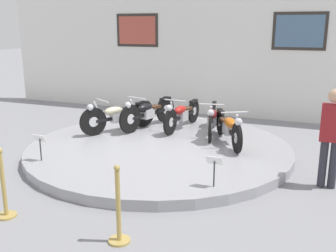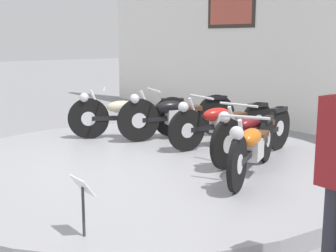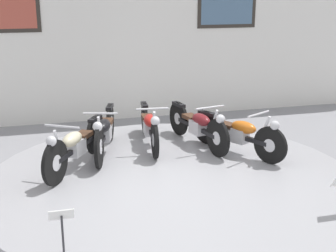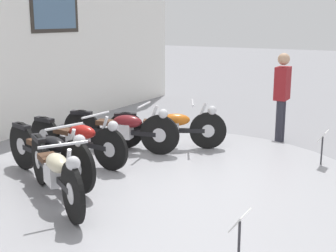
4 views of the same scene
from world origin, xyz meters
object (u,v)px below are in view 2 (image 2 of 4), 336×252
object	(u,v)px
motorcycle_cream	(128,114)
motorcycle_orange	(253,145)
motorcycle_maroon	(253,131)
info_placard_front_centre	(83,193)
motorcycle_black	(176,114)
motorcycle_red	(221,121)

from	to	relation	value
motorcycle_cream	motorcycle_orange	size ratio (longest dim) A/B	1.00
motorcycle_cream	motorcycle_maroon	world-z (taller)	motorcycle_cream
info_placard_front_centre	motorcycle_maroon	bearing A→B (deg)	106.00
motorcycle_black	motorcycle_orange	world-z (taller)	motorcycle_black
motorcycle_black	motorcycle_red	world-z (taller)	motorcycle_black
motorcycle_cream	motorcycle_maroon	bearing A→B (deg)	14.88
motorcycle_cream	motorcycle_maroon	xyz separation A→B (m)	(2.15, 0.57, -0.01)
motorcycle_black	motorcycle_maroon	distance (m)	1.64
motorcycle_red	motorcycle_orange	size ratio (longest dim) A/B	1.12
motorcycle_cream	motorcycle_maroon	distance (m)	2.23
motorcycle_cream	motorcycle_red	size ratio (longest dim) A/B	0.89
motorcycle_black	info_placard_front_centre	distance (m)	3.85
motorcycle_red	motorcycle_maroon	size ratio (longest dim) A/B	1.00
motorcycle_black	motorcycle_red	distance (m)	0.84
motorcycle_black	motorcycle_orange	distance (m)	2.23
motorcycle_cream	motorcycle_black	xyz separation A→B (m)	(0.52, 0.58, 0.01)
info_placard_front_centre	motorcycle_red	bearing A→B (deg)	117.77
motorcycle_cream	motorcycle_maroon	size ratio (longest dim) A/B	0.89
motorcycle_black	motorcycle_red	xyz separation A→B (m)	(0.81, 0.21, -0.03)
motorcycle_maroon	motorcycle_orange	distance (m)	0.78
motorcycle_maroon	info_placard_front_centre	size ratio (longest dim) A/B	3.81
motorcycle_red	motorcycle_maroon	xyz separation A→B (m)	(0.82, -0.22, 0.01)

